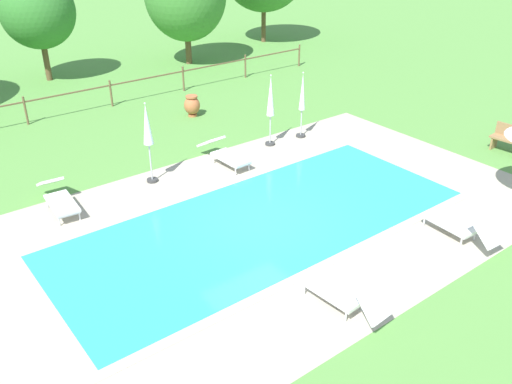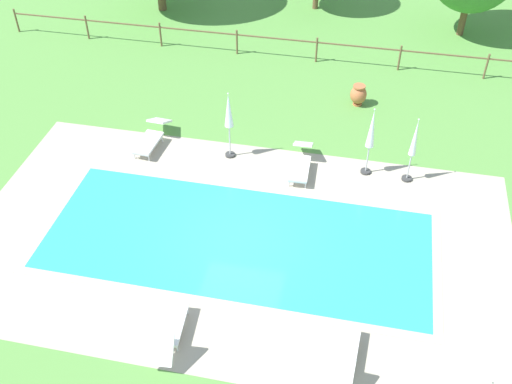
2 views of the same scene
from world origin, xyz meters
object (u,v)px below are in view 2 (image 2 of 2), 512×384
at_px(patio_umbrella_open_foreground, 512,340).
at_px(patio_umbrella_closed_row_centre, 229,115).
at_px(sun_lounger_north_end, 343,356).
at_px(patio_umbrella_closed_row_mid_west, 371,133).
at_px(sun_lounger_north_near_steps, 301,161).
at_px(terracotta_urn_near_fence, 358,95).
at_px(sun_lounger_north_mid, 168,330).
at_px(sun_lounger_north_far, 151,136).
at_px(patio_umbrella_closed_row_west, 414,144).

bearing_deg(patio_umbrella_open_foreground, patio_umbrella_closed_row_centre, 136.30).
bearing_deg(sun_lounger_north_end, patio_umbrella_closed_row_mid_west, 89.85).
xyz_separation_m(sun_lounger_north_near_steps, patio_umbrella_closed_row_mid_west, (2.05, 0.32, 1.17)).
bearing_deg(sun_lounger_north_end, patio_umbrella_open_foreground, -1.11).
bearing_deg(sun_lounger_north_end, terracotta_urn_near_fence, 92.89).
bearing_deg(patio_umbrella_open_foreground, sun_lounger_north_mid, -179.42).
bearing_deg(terracotta_urn_near_fence, sun_lounger_north_near_steps, -108.91).
bearing_deg(sun_lounger_north_far, patio_umbrella_open_foreground, -35.36).
bearing_deg(sun_lounger_north_far, patio_umbrella_closed_row_west, -0.73).
xyz_separation_m(sun_lounger_north_end, patio_umbrella_closed_row_mid_west, (0.02, 7.24, 1.15)).
relative_size(sun_lounger_north_far, sun_lounger_north_end, 1.06).
bearing_deg(sun_lounger_north_far, sun_lounger_north_end, -45.66).
bearing_deg(terracotta_urn_near_fence, patio_umbrella_open_foreground, -71.42).
bearing_deg(patio_umbrella_closed_row_mid_west, patio_umbrella_closed_row_centre, -179.62).
distance_m(sun_lounger_north_end, patio_umbrella_closed_row_west, 7.33).
xyz_separation_m(sun_lounger_north_far, patio_umbrella_closed_row_mid_west, (7.11, -0.01, 1.17)).
xyz_separation_m(sun_lounger_north_mid, terracotta_urn_near_fence, (3.51, 11.33, 0.04)).
bearing_deg(patio_umbrella_closed_row_centre, patio_umbrella_closed_row_west, -0.65).
xyz_separation_m(sun_lounger_north_near_steps, sun_lounger_north_mid, (-2.04, -7.05, 0.03)).
bearing_deg(sun_lounger_north_end, sun_lounger_north_far, 134.34).
distance_m(patio_umbrella_closed_row_west, patio_umbrella_closed_row_centre, 5.70).
bearing_deg(sun_lounger_north_mid, sun_lounger_north_near_steps, 73.83).
distance_m(sun_lounger_north_near_steps, patio_umbrella_closed_row_west, 3.49).
relative_size(patio_umbrella_open_foreground, patio_umbrella_closed_row_west, 0.97).
distance_m(sun_lounger_north_mid, patio_umbrella_closed_row_west, 9.11).
xyz_separation_m(patio_umbrella_closed_row_mid_west, patio_umbrella_closed_row_centre, (-4.41, -0.03, 0.08)).
xyz_separation_m(sun_lounger_north_mid, patio_umbrella_closed_row_west, (5.38, 7.28, 0.99)).
bearing_deg(sun_lounger_north_end, patio_umbrella_closed_row_centre, 121.34).
height_order(patio_umbrella_open_foreground, patio_umbrella_closed_row_centre, patio_umbrella_closed_row_centre).
height_order(sun_lounger_north_mid, patio_umbrella_closed_row_west, patio_umbrella_closed_row_west).
xyz_separation_m(patio_umbrella_open_foreground, patio_umbrella_closed_row_centre, (-7.61, 7.27, -0.36)).
distance_m(sun_lounger_north_mid, sun_lounger_north_far, 7.98).
relative_size(sun_lounger_north_near_steps, sun_lounger_north_end, 1.05).
relative_size(sun_lounger_north_near_steps, patio_umbrella_closed_row_mid_west, 0.87).
bearing_deg(sun_lounger_north_mid, patio_umbrella_closed_row_centre, 92.48).
xyz_separation_m(sun_lounger_north_near_steps, sun_lounger_north_end, (2.03, -6.92, 0.02)).
height_order(sun_lounger_north_near_steps, sun_lounger_north_end, sun_lounger_north_end).
bearing_deg(sun_lounger_north_near_steps, patio_umbrella_closed_row_centre, 172.95).
bearing_deg(sun_lounger_north_mid, sun_lounger_north_far, 112.21).
bearing_deg(patio_umbrella_open_foreground, patio_umbrella_closed_row_mid_west, 113.66).
relative_size(patio_umbrella_closed_row_centre, terracotta_urn_near_fence, 2.99).
relative_size(sun_lounger_north_far, patio_umbrella_closed_row_west, 0.92).
xyz_separation_m(sun_lounger_north_near_steps, sun_lounger_north_far, (-5.06, 0.33, -0.00)).
bearing_deg(patio_umbrella_closed_row_centre, sun_lounger_north_end, -58.66).
height_order(patio_umbrella_open_foreground, terracotta_urn_near_fence, patio_umbrella_open_foreground).
height_order(sun_lounger_north_near_steps, patio_umbrella_closed_row_centre, patio_umbrella_closed_row_centre).
distance_m(patio_umbrella_closed_row_west, terracotta_urn_near_fence, 4.56).
height_order(sun_lounger_north_end, terracotta_urn_near_fence, sun_lounger_north_end).
bearing_deg(patio_umbrella_closed_row_mid_west, terracotta_urn_near_fence, 98.40).
bearing_deg(sun_lounger_north_mid, sun_lounger_north_end, 1.92).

